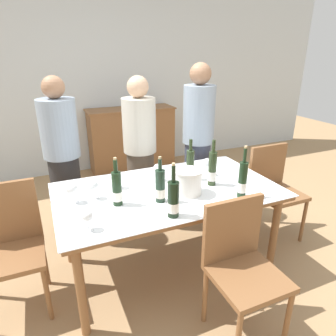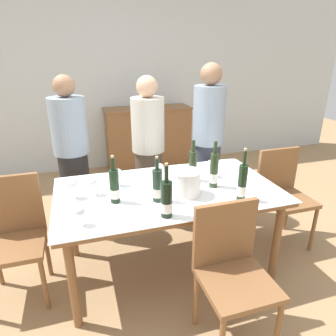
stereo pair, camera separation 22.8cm
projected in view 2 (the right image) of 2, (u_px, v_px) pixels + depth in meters
The scene contains 23 objects.
ground_plane at pixel (168, 265), 2.62m from camera, with size 12.00×12.00×0.00m, color #A37F56.
back_wall at pixel (115, 76), 4.46m from camera, with size 8.00×0.10×2.80m.
sideboard_cabinet at pixel (148, 138), 4.66m from camera, with size 1.30×0.46×0.96m.
dining_table at pixel (168, 197), 2.38m from camera, with size 1.72×0.99×0.74m.
ice_bucket at pixel (187, 182), 2.24m from camera, with size 0.21×0.21×0.19m.
wine_bottle_0 at pixel (114, 187), 2.12m from camera, with size 0.07×0.07×0.35m.
wine_bottle_1 at pixel (214, 171), 2.35m from camera, with size 0.07×0.07×0.38m.
wine_bottle_2 at pixel (193, 166), 2.47m from camera, with size 0.07×0.07×0.35m.
wine_bottle_3 at pixel (242, 183), 2.14m from camera, with size 0.06×0.06×0.39m.
wine_bottle_4 at pixel (157, 186), 2.13m from camera, with size 0.07×0.07×0.34m.
wine_bottle_5 at pixel (167, 200), 1.93m from camera, with size 0.08×0.08×0.37m.
wine_glass_0 at pixel (211, 165), 2.55m from camera, with size 0.08×0.08×0.15m.
wine_glass_1 at pixel (80, 212), 1.84m from camera, with size 0.07×0.07×0.13m.
wine_glass_2 at pixel (93, 183), 2.23m from camera, with size 0.08×0.08×0.14m.
wine_glass_3 at pixel (72, 185), 2.18m from camera, with size 0.08×0.08×0.15m.
wine_glass_4 at pixel (160, 169), 2.48m from camera, with size 0.08×0.08×0.15m.
wine_glass_5 at pixel (118, 174), 2.38m from camera, with size 0.08×0.08×0.14m.
chair_near_front at pixel (231, 265), 1.83m from camera, with size 0.42×0.42×0.91m.
chair_left_end at pixel (14, 231), 2.19m from camera, with size 0.42×0.42×0.92m.
chair_right_end at pixel (282, 190), 2.82m from camera, with size 0.42×0.42×0.90m.
person_host at pixel (73, 159), 2.88m from camera, with size 0.33×0.33×1.56m.
person_guest_left at pixel (149, 153), 3.08m from camera, with size 0.33×0.33×1.54m.
person_guest_right at pixel (208, 144), 3.17m from camera, with size 0.33×0.33×1.65m.
Camera 2 is at (-0.63, -2.03, 1.76)m, focal length 32.00 mm.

